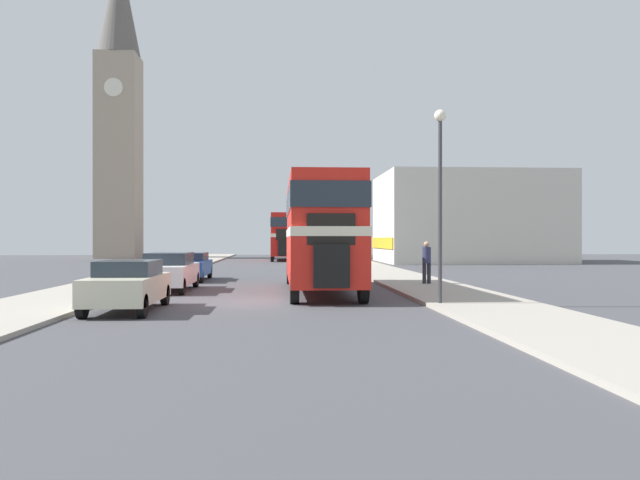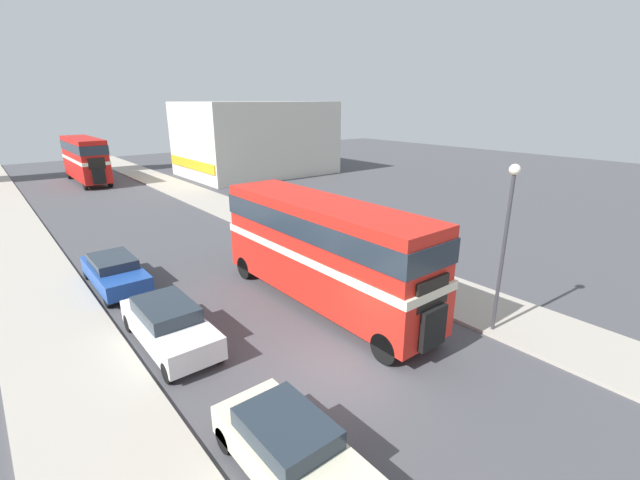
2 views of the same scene
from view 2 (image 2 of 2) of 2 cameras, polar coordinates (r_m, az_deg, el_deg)
ground_plane at (r=13.93m, az=3.77°, el=-16.38°), size 120.00×120.00×0.00m
sidewalk_right at (r=18.58m, az=19.39°, el=-7.87°), size 3.50×120.00×0.12m
sidewalk_left at (r=11.48m, az=-25.19°, el=-26.91°), size 3.50×120.00×0.12m
double_decker_bus at (r=16.62m, az=0.41°, el=-0.66°), size 2.50×10.69×4.26m
bus_distant at (r=48.78m, az=-28.87°, el=9.72°), size 2.43×9.63×4.41m
car_parked_near at (r=10.24m, az=-3.96°, el=-26.05°), size 1.73×4.12×1.44m
car_parked_mid at (r=15.36m, az=-19.48°, el=-10.53°), size 1.81×4.67×1.51m
car_parked_far at (r=20.87m, az=-25.68°, el=-3.80°), size 1.83×4.57×1.37m
pedestrian_walking at (r=21.97m, az=5.79°, el=0.20°), size 0.37×0.37×1.83m
street_lamp at (r=15.36m, az=23.66°, el=1.77°), size 0.36×0.36×5.86m
shop_building_block at (r=49.14m, az=-8.55°, el=13.26°), size 15.35×11.12×7.75m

